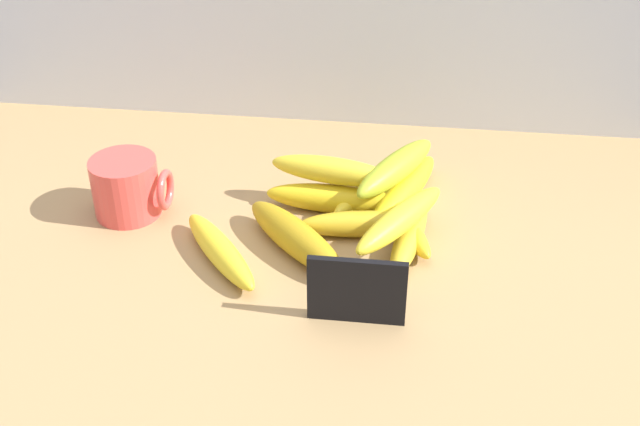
# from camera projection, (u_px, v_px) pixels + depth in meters

# --- Properties ---
(counter_top) EXTENTS (1.10, 0.76, 0.03)m
(counter_top) POSITION_uv_depth(u_px,v_px,m) (273.00, 269.00, 1.02)
(counter_top) COLOR #A48255
(counter_top) RESTS_ON ground
(chalkboard_sign) EXTENTS (0.11, 0.02, 0.08)m
(chalkboard_sign) POSITION_uv_depth(u_px,v_px,m) (357.00, 293.00, 0.90)
(chalkboard_sign) COLOR black
(chalkboard_sign) RESTS_ON counter_top
(coffee_mug) EXTENTS (0.10, 0.09, 0.08)m
(coffee_mug) POSITION_uv_depth(u_px,v_px,m) (127.00, 187.00, 1.08)
(coffee_mug) COLOR #E34A43
(coffee_mug) RESTS_ON counter_top
(banana_0) EXTENTS (0.11, 0.18, 0.03)m
(banana_0) POSITION_uv_depth(u_px,v_px,m) (400.00, 218.00, 1.06)
(banana_0) COLOR gold
(banana_0) RESTS_ON counter_top
(banana_1) EXTENTS (0.06, 0.18, 0.03)m
(banana_1) POSITION_uv_depth(u_px,v_px,m) (410.00, 236.00, 1.03)
(banana_1) COLOR gold
(banana_1) RESTS_ON counter_top
(banana_2) EXTENTS (0.11, 0.20, 0.04)m
(banana_2) POSITION_uv_depth(u_px,v_px,m) (404.00, 191.00, 1.11)
(banana_2) COLOR yellow
(banana_2) RESTS_ON counter_top
(banana_3) EXTENTS (0.13, 0.20, 0.03)m
(banana_3) POSITION_uv_depth(u_px,v_px,m) (378.00, 183.00, 1.14)
(banana_3) COLOR yellow
(banana_3) RESTS_ON counter_top
(banana_4) EXTENTS (0.19, 0.05, 0.04)m
(banana_4) POSITION_uv_depth(u_px,v_px,m) (335.00, 199.00, 1.10)
(banana_4) COLOR yellow
(banana_4) RESTS_ON counter_top
(banana_5) EXTENTS (0.17, 0.06, 0.03)m
(banana_5) POSITION_uv_depth(u_px,v_px,m) (362.00, 224.00, 1.05)
(banana_5) COLOR gold
(banana_5) RESTS_ON counter_top
(banana_6) EXTENTS (0.13, 0.16, 0.03)m
(banana_6) POSITION_uv_depth(u_px,v_px,m) (220.00, 251.00, 1.00)
(banana_6) COLOR yellow
(banana_6) RESTS_ON counter_top
(banana_7) EXTENTS (0.16, 0.17, 0.04)m
(banana_7) POSITION_uv_depth(u_px,v_px,m) (296.00, 238.00, 1.02)
(banana_7) COLOR #AF8B17
(banana_7) RESTS_ON counter_top
(banana_8) EXTENTS (0.17, 0.06, 0.04)m
(banana_8) POSITION_uv_depth(u_px,v_px,m) (332.00, 170.00, 1.08)
(banana_8) COLOR yellow
(banana_8) RESTS_ON banana_4
(banana_9) EXTENTS (0.12, 0.17, 0.03)m
(banana_9) POSITION_uv_depth(u_px,v_px,m) (400.00, 219.00, 1.00)
(banana_9) COLOR yellow
(banana_9) RESTS_ON banana_1
(banana_10) EXTENTS (0.12, 0.17, 0.04)m
(banana_10) POSITION_uv_depth(u_px,v_px,m) (395.00, 168.00, 1.09)
(banana_10) COLOR #A0B227
(banana_10) RESTS_ON banana_2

